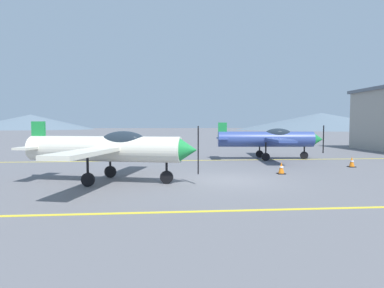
{
  "coord_description": "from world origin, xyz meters",
  "views": [
    {
      "loc": [
        -2.72,
        -13.43,
        2.4
      ],
      "look_at": [
        -1.04,
        6.0,
        1.2
      ],
      "focal_mm": 29.92,
      "sensor_mm": 36.0,
      "label": 1
    }
  ],
  "objects_px": {
    "airplane_near": "(110,148)",
    "traffic_cone_front": "(281,168)",
    "traffic_cone_side": "(352,162)",
    "airplane_mid": "(270,139)"
  },
  "relations": [
    {
      "from": "airplane_mid",
      "to": "traffic_cone_side",
      "type": "height_order",
      "value": "airplane_mid"
    },
    {
      "from": "airplane_mid",
      "to": "traffic_cone_front",
      "type": "height_order",
      "value": "airplane_mid"
    },
    {
      "from": "airplane_mid",
      "to": "airplane_near",
      "type": "bearing_deg",
      "value": -139.8
    },
    {
      "from": "traffic_cone_side",
      "to": "airplane_near",
      "type": "bearing_deg",
      "value": -164.23
    },
    {
      "from": "traffic_cone_front",
      "to": "airplane_mid",
      "type": "bearing_deg",
      "value": 76.33
    },
    {
      "from": "airplane_near",
      "to": "traffic_cone_side",
      "type": "xyz_separation_m",
      "value": [
        12.72,
        3.59,
        -1.13
      ]
    },
    {
      "from": "airplane_mid",
      "to": "traffic_cone_front",
      "type": "bearing_deg",
      "value": -103.67
    },
    {
      "from": "airplane_near",
      "to": "traffic_cone_front",
      "type": "xyz_separation_m",
      "value": [
        7.86,
        1.51,
        -1.13
      ]
    },
    {
      "from": "airplane_near",
      "to": "traffic_cone_front",
      "type": "bearing_deg",
      "value": 10.87
    },
    {
      "from": "traffic_cone_front",
      "to": "traffic_cone_side",
      "type": "xyz_separation_m",
      "value": [
        4.86,
        2.08,
        0.0
      ]
    }
  ]
}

